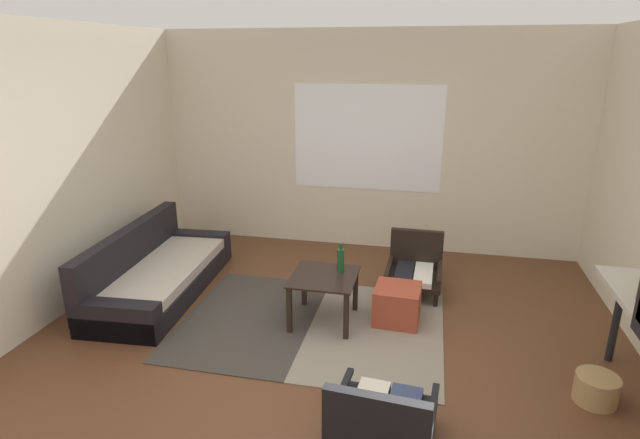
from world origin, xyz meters
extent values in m
plane|color=#56331E|center=(0.00, 0.00, 0.00)|extent=(7.80, 7.80, 0.00)
cube|color=beige|center=(0.00, 3.06, 1.35)|extent=(5.60, 0.12, 2.70)
cube|color=white|center=(0.00, 3.00, 1.41)|extent=(1.83, 0.01, 1.29)
cube|color=beige|center=(-2.66, 0.30, 1.35)|extent=(0.12, 6.60, 2.70)
cube|color=#38332D|center=(-0.80, 0.83, 0.01)|extent=(1.20, 1.81, 0.01)
cube|color=gray|center=(0.40, 0.83, 0.01)|extent=(1.20, 1.81, 0.01)
cube|color=black|center=(-1.88, 1.17, 0.11)|extent=(0.93, 2.09, 0.21)
cube|color=#B2A899|center=(-1.85, 1.17, 0.26)|extent=(0.81, 1.90, 0.10)
cube|color=black|center=(-2.22, 1.15, 0.40)|extent=(0.27, 2.04, 0.58)
cube|color=black|center=(-1.94, 2.10, 0.17)|extent=(0.81, 0.23, 0.35)
cube|color=black|center=(-1.82, 0.24, 0.17)|extent=(0.81, 0.23, 0.35)
cube|color=black|center=(-0.10, 0.93, 0.46)|extent=(0.59, 0.62, 0.02)
cube|color=black|center=(-0.36, 1.20, 0.22)|extent=(0.04, 0.04, 0.45)
cube|color=black|center=(0.15, 1.20, 0.22)|extent=(0.04, 0.04, 0.45)
cube|color=black|center=(-0.36, 0.66, 0.22)|extent=(0.04, 0.04, 0.45)
cube|color=black|center=(0.15, 0.66, 0.22)|extent=(0.04, 0.04, 0.45)
cylinder|color=black|center=(0.92, 1.44, 0.07)|extent=(0.04, 0.04, 0.15)
cylinder|color=black|center=(0.44, 1.45, 0.07)|extent=(0.04, 0.04, 0.15)
cylinder|color=black|center=(0.94, 1.98, 0.07)|extent=(0.04, 0.04, 0.15)
cylinder|color=black|center=(0.46, 1.99, 0.07)|extent=(0.04, 0.04, 0.15)
cube|color=black|center=(0.69, 1.71, 0.17)|extent=(0.57, 0.64, 0.05)
cube|color=silver|center=(0.79, 1.69, 0.23)|extent=(0.20, 0.57, 0.06)
cube|color=black|center=(0.59, 1.70, 0.23)|extent=(0.20, 0.57, 0.06)
cube|color=black|center=(0.70, 2.00, 0.40)|extent=(0.56, 0.08, 0.41)
cube|color=black|center=(0.95, 1.71, 0.29)|extent=(0.06, 0.62, 0.04)
cube|color=black|center=(0.43, 1.72, 0.29)|extent=(0.06, 0.62, 0.04)
cylinder|color=black|center=(0.35, -0.23, 0.07)|extent=(0.04, 0.04, 0.13)
cylinder|color=black|center=(0.90, -0.27, 0.07)|extent=(0.04, 0.04, 0.13)
cube|color=black|center=(0.60, -0.52, 0.16)|extent=(0.68, 0.68, 0.05)
cube|color=beige|center=(0.49, -0.50, 0.21)|extent=(0.26, 0.59, 0.06)
cube|color=#2D3856|center=(0.71, -0.51, 0.21)|extent=(0.26, 0.59, 0.06)
cube|color=black|center=(0.57, -0.81, 0.37)|extent=(0.64, 0.12, 0.38)
cube|color=black|center=(0.30, -0.50, 0.27)|extent=(0.10, 0.64, 0.04)
cube|color=black|center=(0.89, -0.55, 0.27)|extent=(0.10, 0.64, 0.04)
cube|color=#993D28|center=(0.57, 1.07, 0.18)|extent=(0.43, 0.43, 0.35)
cylinder|color=black|center=(2.32, 0.81, 0.38)|extent=(0.06, 0.06, 0.76)
cylinder|color=#194723|center=(0.03, 1.05, 0.58)|extent=(0.07, 0.07, 0.22)
cylinder|color=#194723|center=(0.03, 1.05, 0.72)|extent=(0.03, 0.03, 0.06)
cylinder|color=#9E7A4C|center=(2.06, 0.21, 0.10)|extent=(0.30, 0.30, 0.21)
camera|label=1|loc=(0.78, -3.23, 2.40)|focal=28.47mm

